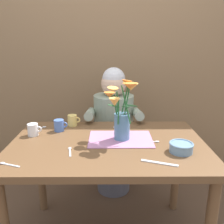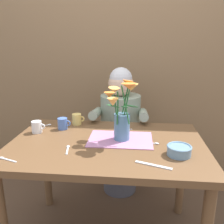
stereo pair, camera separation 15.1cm
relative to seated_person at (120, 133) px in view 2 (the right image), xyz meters
name	(u,v)px [view 2 (the right image)]	position (x,y,z in m)	size (l,w,h in m)	color
wood_panel_backdrop	(119,51)	(-0.04, 0.43, 0.69)	(4.00, 0.10, 2.50)	brown
dining_table	(107,156)	(-0.04, -0.62, 0.08)	(1.20, 0.80, 0.74)	brown
seated_person	(120,133)	(0.00, 0.00, 0.00)	(0.45, 0.47, 1.14)	#4C4C56
striped_placemat	(120,139)	(0.04, -0.57, 0.18)	(0.40, 0.28, 0.01)	#B275A3
flower_vase	(122,111)	(0.04, -0.57, 0.37)	(0.24, 0.26, 0.38)	teal
ceramic_bowl	(179,150)	(0.37, -0.76, 0.21)	(0.14, 0.14, 0.06)	#6689A8
dinner_knife	(153,165)	(0.22, -0.89, 0.18)	(0.19, 0.02, 0.01)	silver
coffee_cup	(77,119)	(-0.31, -0.31, 0.22)	(0.09, 0.07, 0.08)	#E5C666
ceramic_mug	(37,127)	(-0.54, -0.50, 0.22)	(0.09, 0.07, 0.08)	silver
tea_cup	(63,124)	(-0.38, -0.42, 0.22)	(0.09, 0.07, 0.08)	#476BB7
spoon_0	(152,143)	(0.24, -0.61, 0.18)	(0.12, 0.03, 0.01)	silver
spoon_1	(68,148)	(-0.26, -0.74, 0.18)	(0.04, 0.12, 0.01)	silver
spoon_2	(46,125)	(-0.53, -0.36, 0.18)	(0.11, 0.07, 0.01)	silver
spoon_3	(121,128)	(0.03, -0.36, 0.18)	(0.12, 0.04, 0.01)	silver
spoon_4	(5,159)	(-0.55, -0.90, 0.18)	(0.12, 0.05, 0.01)	silver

